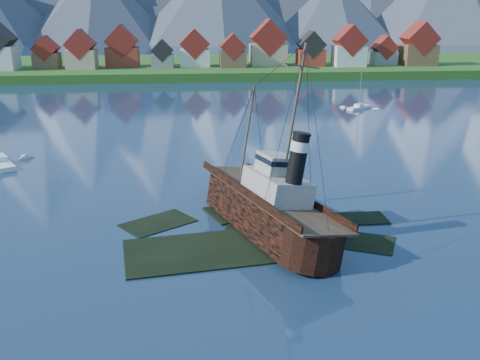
{
  "coord_description": "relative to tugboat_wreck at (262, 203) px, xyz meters",
  "views": [
    {
      "loc": [
        -5.11,
        -52.42,
        23.87
      ],
      "look_at": [
        0.62,
        6.0,
        5.0
      ],
      "focal_mm": 40.0,
      "sensor_mm": 36.0,
      "label": 1
    }
  ],
  "objects": [
    {
      "name": "shoal",
      "position": [
        -1.16,
        -1.95,
        -3.13
      ],
      "size": [
        31.71,
        21.24,
        1.14
      ],
      "color": "black",
      "rests_on": "ground"
    },
    {
      "name": "sailboat_d",
      "position": [
        34.51,
        72.4,
        -2.54
      ],
      "size": [
        7.25,
        5.99,
        10.35
      ],
      "rotation": [
        0.0,
        0.0,
        -0.94
      ],
      "color": "white",
      "rests_on": "ground"
    },
    {
      "name": "shore_bank",
      "position": [
        -2.93,
        165.9,
        -2.78
      ],
      "size": [
        600.0,
        80.0,
        3.2
      ],
      "primitive_type": "cube",
      "color": "#214E16",
      "rests_on": "ground"
    },
    {
      "name": "town",
      "position": [
        -36.05,
        148.09,
        6.21
      ],
      "size": [
        250.96,
        16.69,
        17.3
      ],
      "color": "maroon",
      "rests_on": "ground"
    },
    {
      "name": "tugboat_wreck",
      "position": [
        0.0,
        0.0,
        0.0
      ],
      "size": [
        6.45,
        27.8,
        22.03
      ],
      "rotation": [
        0.0,
        0.16,
        0.34
      ],
      "color": "black",
      "rests_on": "ground"
    },
    {
      "name": "ground",
      "position": [
        -2.93,
        -4.1,
        -2.78
      ],
      "size": [
        1400.0,
        1400.0,
        0.0
      ],
      "primitive_type": "plane",
      "color": "#192E48",
      "rests_on": "ground"
    },
    {
      "name": "seawall",
      "position": [
        -2.93,
        127.9,
        -2.78
      ],
      "size": [
        600.0,
        2.5,
        2.0
      ],
      "primitive_type": "cube",
      "color": "#3F3D38",
      "rests_on": "ground"
    }
  ]
}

